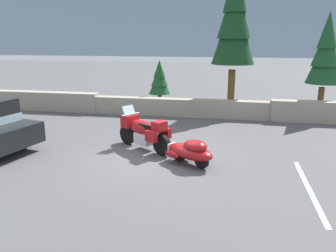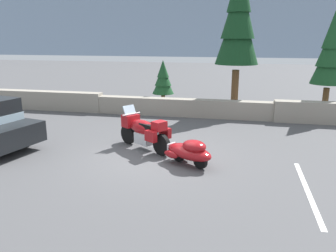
{
  "view_description": "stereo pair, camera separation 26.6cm",
  "coord_description": "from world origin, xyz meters",
  "px_view_note": "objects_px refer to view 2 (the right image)",
  "views": [
    {
      "loc": [
        2.33,
        -9.38,
        3.48
      ],
      "look_at": [
        0.43,
        0.5,
        0.85
      ],
      "focal_mm": 36.01,
      "sensor_mm": 36.0,
      "label": 1
    },
    {
      "loc": [
        2.59,
        -9.32,
        3.48
      ],
      "look_at": [
        0.43,
        0.5,
        0.85
      ],
      "focal_mm": 36.01,
      "sensor_mm": 36.0,
      "label": 2
    }
  ],
  "objects_px": {
    "pine_tree_secondary": "(163,79)",
    "pine_tree_far_right": "(331,52)",
    "touring_motorcycle": "(144,130)",
    "pine_tree_tall": "(238,17)",
    "car_shaped_trailer": "(190,151)"
  },
  "relations": [
    {
      "from": "car_shaped_trailer",
      "to": "pine_tree_tall",
      "type": "xyz_separation_m",
      "value": [
        1.01,
        7.5,
        3.98
      ]
    },
    {
      "from": "pine_tree_secondary",
      "to": "pine_tree_far_right",
      "type": "relative_size",
      "value": 0.53
    },
    {
      "from": "touring_motorcycle",
      "to": "pine_tree_tall",
      "type": "distance_m",
      "value": 7.9
    },
    {
      "from": "pine_tree_tall",
      "to": "pine_tree_secondary",
      "type": "distance_m",
      "value": 4.52
    },
    {
      "from": "pine_tree_secondary",
      "to": "car_shaped_trailer",
      "type": "bearing_deg",
      "value": -71.28
    },
    {
      "from": "touring_motorcycle",
      "to": "pine_tree_far_right",
      "type": "height_order",
      "value": "pine_tree_far_right"
    },
    {
      "from": "touring_motorcycle",
      "to": "car_shaped_trailer",
      "type": "bearing_deg",
      "value": -33.41
    },
    {
      "from": "touring_motorcycle",
      "to": "pine_tree_tall",
      "type": "bearing_deg",
      "value": 67.4
    },
    {
      "from": "pine_tree_tall",
      "to": "touring_motorcycle",
      "type": "bearing_deg",
      "value": -112.6
    },
    {
      "from": "touring_motorcycle",
      "to": "car_shaped_trailer",
      "type": "relative_size",
      "value": 0.98
    },
    {
      "from": "touring_motorcycle",
      "to": "pine_tree_far_right",
      "type": "distance_m",
      "value": 9.35
    },
    {
      "from": "pine_tree_secondary",
      "to": "pine_tree_far_right",
      "type": "distance_m",
      "value": 7.64
    },
    {
      "from": "touring_motorcycle",
      "to": "pine_tree_far_right",
      "type": "xyz_separation_m",
      "value": [
        6.69,
        6.12,
        2.27
      ]
    },
    {
      "from": "touring_motorcycle",
      "to": "pine_tree_far_right",
      "type": "bearing_deg",
      "value": 42.48
    },
    {
      "from": "car_shaped_trailer",
      "to": "touring_motorcycle",
      "type": "bearing_deg",
      "value": 146.59
    }
  ]
}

